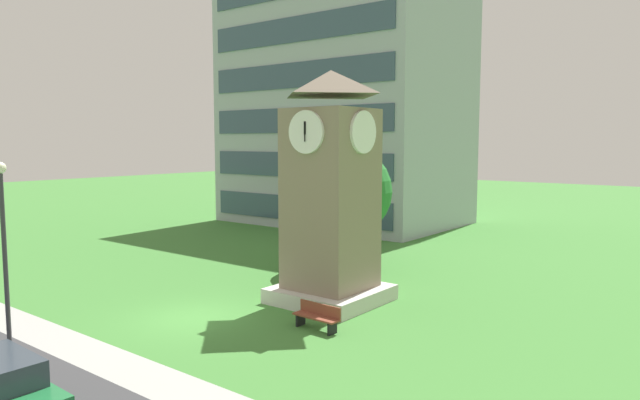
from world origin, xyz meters
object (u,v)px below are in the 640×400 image
(tree_by_building, at_px, (347,191))
(street_lamp, at_px, (4,234))
(clock_tower, at_px, (331,201))
(park_bench, at_px, (317,316))

(tree_by_building, bearing_deg, street_lamp, -97.02)
(clock_tower, height_order, park_bench, clock_tower)
(street_lamp, relative_size, tree_by_building, 0.93)
(street_lamp, bearing_deg, park_bench, 48.12)
(park_bench, relative_size, street_lamp, 0.31)
(clock_tower, relative_size, park_bench, 5.08)
(park_bench, distance_m, tree_by_building, 10.13)
(clock_tower, xyz_separation_m, street_lamp, (-4.81, -10.43, -0.46))
(park_bench, bearing_deg, clock_tower, 119.57)
(clock_tower, relative_size, street_lamp, 1.58)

